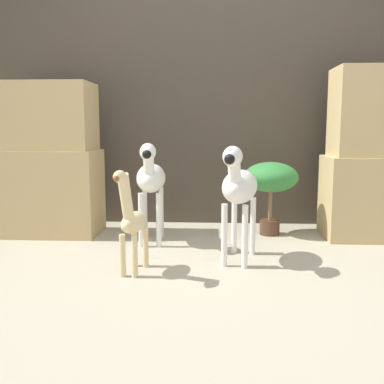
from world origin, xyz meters
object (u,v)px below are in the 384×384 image
at_px(giraffe_figurine, 132,221).
at_px(potted_palm_front, 271,180).
at_px(zebra_left, 151,178).
at_px(zebra_right, 239,186).

height_order(giraffe_figurine, potted_palm_front, giraffe_figurine).
bearing_deg(giraffe_figurine, potted_palm_front, 48.10).
distance_m(zebra_left, potted_palm_front, 0.95).
relative_size(zebra_right, giraffe_figurine, 1.19).
height_order(zebra_left, potted_palm_front, zebra_left).
xyz_separation_m(zebra_right, zebra_left, (-0.61, 0.44, 0.00)).
bearing_deg(zebra_right, zebra_left, 143.96).
bearing_deg(zebra_right, giraffe_figurine, -156.92).
distance_m(zebra_right, zebra_left, 0.76).
bearing_deg(potted_palm_front, zebra_right, -111.00).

